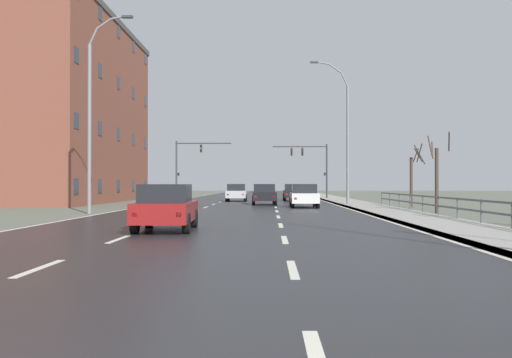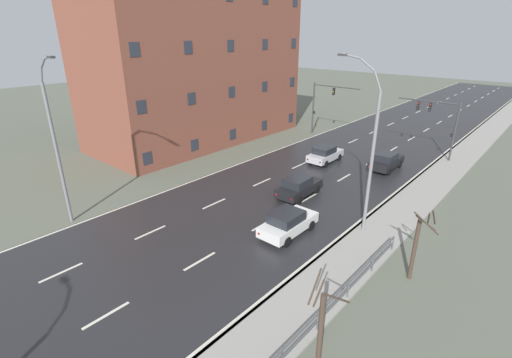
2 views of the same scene
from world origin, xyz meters
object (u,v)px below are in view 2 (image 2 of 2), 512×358
object	(u,v)px
traffic_signal_right	(440,118)
car_far_right	(325,154)
street_lamp_midground	(369,153)
street_lamp_left_bank	(57,147)
car_mid_centre	(299,186)
traffic_signal_left	(322,101)
car_distant	(386,161)
brick_building	(196,68)
car_near_left	(288,223)

from	to	relation	value
traffic_signal_right	car_far_right	size ratio (longest dim) A/B	1.39
car_far_right	traffic_signal_right	bearing A→B (deg)	46.18
street_lamp_midground	street_lamp_left_bank	distance (m)	18.73
street_lamp_left_bank	car_mid_centre	bearing A→B (deg)	55.59
street_lamp_midground	street_lamp_left_bank	size ratio (longest dim) A/B	1.00
traffic_signal_left	car_mid_centre	bearing A→B (deg)	-63.16
car_distant	brick_building	bearing A→B (deg)	-168.89
traffic_signal_left	car_near_left	size ratio (longest dim) A/B	1.49
traffic_signal_left	car_near_left	distance (m)	24.31
car_near_left	car_mid_centre	size ratio (longest dim) A/B	0.99
street_lamp_left_bank	car_mid_centre	size ratio (longest dim) A/B	2.53
street_lamp_midground	traffic_signal_left	bearing A→B (deg)	128.14
street_lamp_midground	traffic_signal_right	xyz separation A→B (m)	(-0.98, 17.75, -1.13)
car_distant	car_near_left	world-z (taller)	same
traffic_signal_right	car_near_left	world-z (taller)	traffic_signal_right
street_lamp_left_bank	traffic_signal_left	xyz separation A→B (m)	(0.67, 29.47, -1.07)
car_far_right	brick_building	xyz separation A→B (m)	(-15.51, -2.17, 7.17)
street_lamp_midground	traffic_signal_left	size ratio (longest dim) A/B	1.72
car_distant	brick_building	world-z (taller)	brick_building
car_distant	car_far_right	size ratio (longest dim) A/B	1.00
traffic_signal_left	car_mid_centre	xyz separation A→B (m)	(8.29, -16.39, -3.28)
brick_building	car_near_left	bearing A→B (deg)	-27.75
car_far_right	car_distant	bearing A→B (deg)	19.51
street_lamp_midground	car_distant	bearing A→B (deg)	105.69
street_lamp_midground	brick_building	xyz separation A→B (m)	(-23.98, 7.57, 2.85)
street_lamp_midground	car_mid_centre	bearing A→B (deg)	164.14
traffic_signal_left	street_lamp_left_bank	bearing A→B (deg)	-91.30
street_lamp_midground	car_near_left	distance (m)	6.34
street_lamp_midground	car_near_left	size ratio (longest dim) A/B	2.57
car_distant	car_near_left	size ratio (longest dim) A/B	1.00
street_lamp_midground	traffic_signal_left	xyz separation A→B (m)	(-14.19, 18.06, -1.04)
car_far_right	brick_building	bearing A→B (deg)	-172.73
street_lamp_left_bank	car_far_right	world-z (taller)	street_lamp_left_bank
car_mid_centre	traffic_signal_right	bearing A→B (deg)	71.02
brick_building	traffic_signal_left	bearing A→B (deg)	46.98
traffic_signal_right	traffic_signal_left	size ratio (longest dim) A/B	0.94
car_distant	brick_building	xyz separation A→B (m)	(-20.70, -4.09, 7.17)
car_mid_centre	brick_building	distance (m)	20.32
car_far_right	street_lamp_midground	bearing A→B (deg)	-49.73
street_lamp_midground	brick_building	size ratio (longest dim) A/B	0.44
car_near_left	brick_building	bearing A→B (deg)	152.22
car_near_left	street_lamp_left_bank	bearing A→B (deg)	-145.47
street_lamp_midground	car_far_right	bearing A→B (deg)	130.98
car_near_left	traffic_signal_right	bearing A→B (deg)	84.00
street_lamp_left_bank	car_far_right	bearing A→B (deg)	73.19
traffic_signal_right	car_near_left	distance (m)	21.47
traffic_signal_left	car_far_right	world-z (taller)	traffic_signal_left
car_distant	traffic_signal_left	bearing A→B (deg)	149.53
traffic_signal_right	brick_building	bearing A→B (deg)	-156.13
traffic_signal_right	brick_building	xyz separation A→B (m)	(-23.00, -10.17, 3.97)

